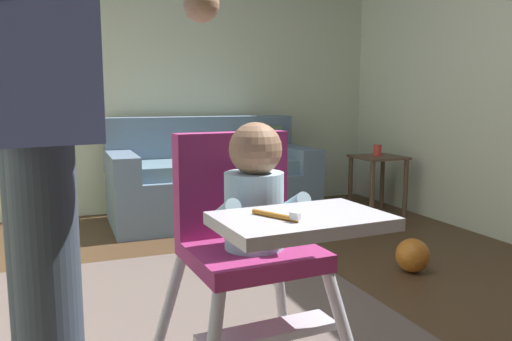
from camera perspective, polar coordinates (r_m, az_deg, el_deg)
The scene contains 8 objects.
wall_far at distance 4.63m, azimuth -14.20°, elevation 12.00°, with size 5.48×0.06×2.69m, color silver.
couch at distance 4.28m, azimuth -5.10°, elevation -1.06°, with size 1.68×0.86×0.86m.
high_chair at distance 1.46m, azimuth -0.53°, elevation -6.03°, with size 0.64×0.75×0.96m.
adult_standing at distance 1.22m, azimuth -23.68°, elevation 5.17°, with size 0.58×0.50×1.71m.
toy_ball at distance 3.17m, azimuth 0.73°, elevation -8.34°, with size 0.24×0.24×0.24m, color orange.
toy_ball_second at distance 3.15m, azimuth 17.36°, elevation -9.18°, with size 0.20×0.20×0.20m, color orange.
side_table at distance 4.53m, azimuth 13.67°, elevation -0.15°, with size 0.40×0.40×0.52m.
sippy_cup at distance 4.50m, azimuth 13.61°, elevation 2.24°, with size 0.07×0.07×0.10m, color #D13D33.
Camera 1 is at (-0.59, -1.93, 1.02)m, focal length 35.23 mm.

